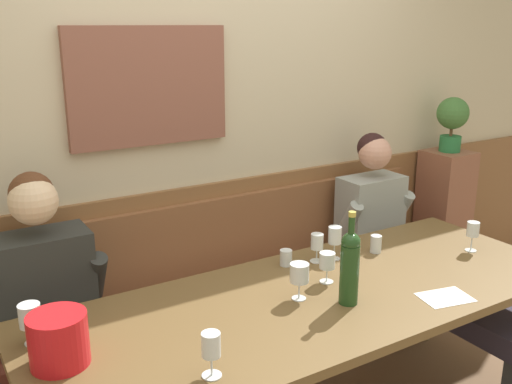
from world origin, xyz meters
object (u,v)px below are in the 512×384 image
object	(u,v)px
person_center_right_seat	(67,354)
wine_glass_center_rear	(299,274)
water_tumbler_left	(376,244)
wine_glass_near_bucket	(327,262)
water_tumbler_right	(286,258)
wall_bench	(234,323)
wine_glass_left_end	(473,231)
person_center_left_seat	(416,258)
wine_bottle_clear_water	(350,265)
wine_glass_mid_right	(317,243)
wine_glass_center_front	(211,347)
ice_bucket	(59,340)
wine_glass_mid_left	(335,237)
dining_table	(316,310)
wine_glass_right_end	(30,317)
potted_plant	(452,119)

from	to	relation	value
person_center_right_seat	wine_glass_center_rear	distance (m)	0.97
wine_glass_center_rear	water_tumbler_left	xyz separation A→B (m)	(0.62, 0.21, -0.07)
wine_glass_near_bucket	water_tumbler_right	xyz separation A→B (m)	(-0.05, 0.25, -0.06)
wall_bench	person_center_right_seat	xyz separation A→B (m)	(-0.96, -0.39, 0.33)
wine_glass_left_end	wall_bench	bearing A→B (deg)	142.91
person_center_left_seat	wine_bottle_clear_water	bearing A→B (deg)	-153.37
person_center_right_seat	wine_bottle_clear_water	bearing A→B (deg)	-23.62
wine_glass_mid_right	wine_glass_center_front	world-z (taller)	wine_glass_center_front
wine_glass_left_end	wine_glass_center_front	xyz separation A→B (m)	(-1.60, -0.27, -0.00)
ice_bucket	wine_glass_mid_right	world-z (taller)	ice_bucket
wine_glass_mid_left	wine_glass_center_rear	xyz separation A→B (m)	(-0.39, -0.26, -0.00)
wine_glass_mid_left	water_tumbler_right	size ratio (longest dim) A/B	2.18
dining_table	wine_glass_near_bucket	distance (m)	0.22
person_center_left_seat	wine_bottle_clear_water	distance (m)	1.03
wine_glass_left_end	wine_glass_mid_right	xyz separation A→B (m)	(-0.74, 0.30, -0.01)
person_center_left_seat	wine_glass_near_bucket	size ratio (longest dim) A/B	9.57
wine_bottle_clear_water	wine_glass_mid_right	world-z (taller)	wine_bottle_clear_water
wine_glass_left_end	dining_table	bearing A→B (deg)	179.13
person_center_right_seat	wine_glass_right_end	xyz separation A→B (m)	(-0.13, -0.10, 0.24)
wine_glass_near_bucket	water_tumbler_right	world-z (taller)	wine_glass_near_bucket
wine_glass_mid_left	water_tumbler_left	distance (m)	0.25
wine_glass_near_bucket	wine_glass_right_end	distance (m)	1.22
wine_glass_mid_left	dining_table	bearing A→B (deg)	-139.40
ice_bucket	wine_glass_right_end	distance (m)	0.19
wine_glass_mid_right	wine_glass_center_rear	bearing A→B (deg)	-137.72
wall_bench	person_center_right_seat	distance (m)	1.09
wine_glass_left_end	wine_glass_center_rear	bearing A→B (deg)	178.65
dining_table	wine_glass_left_end	distance (m)	0.98
person_center_left_seat	wine_glass_left_end	distance (m)	0.42
wine_glass_left_end	ice_bucket	bearing A→B (deg)	178.36
wine_glass_near_bucket	wine_glass_right_end	world-z (taller)	wine_glass_right_end
wine_glass_center_rear	wine_glass_center_front	size ratio (longest dim) A/B	1.01
wine_glass_near_bucket	water_tumbler_right	size ratio (longest dim) A/B	1.83
wine_glass_mid_left	wine_glass_left_end	size ratio (longest dim) A/B	1.08
wine_glass_mid_left	wine_glass_near_bucket	size ratio (longest dim) A/B	1.19
wine_bottle_clear_water	wine_glass_mid_right	xyz separation A→B (m)	(0.15, 0.41, -0.07)
potted_plant	ice_bucket	bearing A→B (deg)	-165.37
ice_bucket	water_tumbler_left	world-z (taller)	ice_bucket
wine_glass_left_end	wine_glass_center_front	distance (m)	1.63
dining_table	wine_glass_mid_right	world-z (taller)	wine_glass_mid_right
wall_bench	dining_table	distance (m)	0.81
person_center_left_seat	wine_glass_mid_left	distance (m)	0.68
ice_bucket	wine_glass_right_end	world-z (taller)	ice_bucket
person_center_right_seat	water_tumbler_left	size ratio (longest dim) A/B	15.21
wine_glass_mid_left	potted_plant	world-z (taller)	potted_plant
person_center_right_seat	water_tumbler_left	xyz separation A→B (m)	(1.50, -0.10, 0.18)
wine_bottle_clear_water	water_tumbler_left	world-z (taller)	wine_bottle_clear_water
wine_glass_center_rear	wine_glass_center_front	world-z (taller)	same
wine_bottle_clear_water	potted_plant	distance (m)	1.84
wine_glass_near_bucket	wine_glass_left_end	xyz separation A→B (m)	(0.85, -0.09, 0.01)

